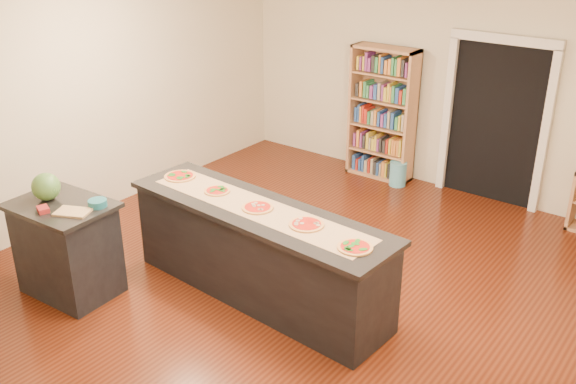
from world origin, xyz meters
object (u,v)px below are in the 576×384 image
Objects in this scene: watermelon at (46,187)px; bookshelf at (382,114)px; kitchen_island at (259,252)px; waste_bin at (398,174)px; side_counter at (67,248)px.

bookshelf is at bearing 76.23° from watermelon.
bookshelf is 6.84× the size of watermelon.
waste_bin is (-0.22, 3.36, -0.31)m from kitchen_island.
bookshelf is at bearing 74.99° from side_counter.
watermelon is at bearing -143.98° from kitchen_island.
kitchen_island is 2.18m from watermelon.
watermelon reaches higher than side_counter.
waste_bin is (0.39, -0.15, -0.77)m from bookshelf.
kitchen_island is 3.60m from bookshelf.
side_counter is at bearing -106.76° from waste_bin.
side_counter reaches higher than waste_bin.
kitchen_island is 10.61× the size of watermelon.
side_counter is 4.69m from waste_bin.
side_counter is 4.75m from bookshelf.
bookshelf reaches higher than side_counter.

